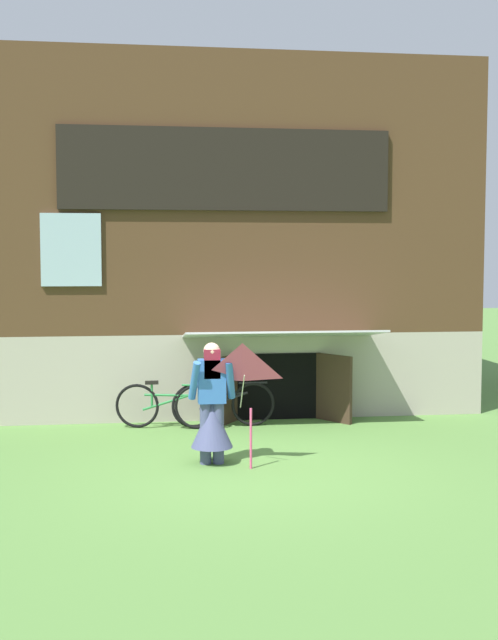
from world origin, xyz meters
TOP-DOWN VIEW (x-y plane):
  - ground_plane at (0.00, 0.00)m, footprint 60.00×60.00m
  - log_house at (0.00, 5.52)m, footprint 8.40×6.16m
  - person at (-0.45, 0.34)m, footprint 0.60×0.52m
  - kite at (-0.12, -0.11)m, footprint 0.76×0.68m
  - bicycle_black at (-0.10, 2.51)m, footprint 1.57×0.11m
  - bicycle_green at (-0.95, 2.51)m, footprint 1.54×0.39m

SIDE VIEW (x-z plane):
  - ground_plane at x=0.00m, z-range 0.00..0.00m
  - bicycle_green at x=-0.95m, z-range -0.01..0.71m
  - bicycle_black at x=-0.10m, z-range -0.01..0.71m
  - person at x=-0.45m, z-range -0.12..1.39m
  - kite at x=-0.12m, z-range 0.46..1.95m
  - log_house at x=0.00m, z-range 0.00..5.75m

